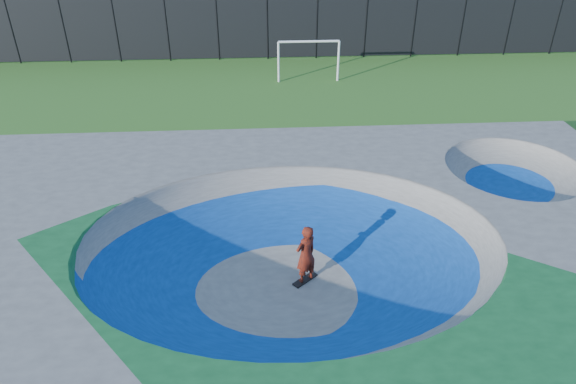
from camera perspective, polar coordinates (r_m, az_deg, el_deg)
The scene contains 6 objects.
ground at distance 14.14m, azimuth 0.25°, elevation -10.13°, with size 120.00×120.00×0.00m, color #2E621B.
skate_deck at distance 13.66m, azimuth 0.26°, elevation -7.76°, with size 22.00×14.00×1.50m, color gray.
skater at distance 13.69m, azimuth 1.99°, elevation -6.97°, with size 0.65×0.42×1.77m, color #AC260D.
skateboard at distance 14.23m, azimuth 1.92°, elevation -9.71°, with size 0.78×0.22×0.05m, color black.
soccer_goal at distance 28.50m, azimuth 2.32°, elevation 15.17°, with size 3.37×0.12×2.23m.
fence at distance 32.45m, azimuth -2.30°, elevation 18.13°, with size 48.09×0.09×4.04m.
Camera 1 is at (-0.72, -10.63, 9.30)m, focal length 32.00 mm.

